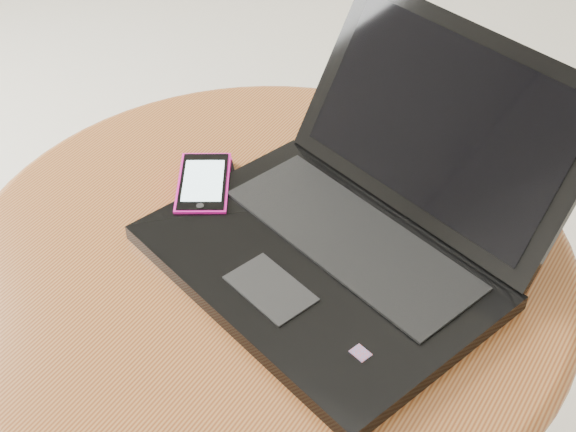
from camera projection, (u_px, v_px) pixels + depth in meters
The scene contains 4 objects.
table at pixel (268, 318), 0.98m from camera, with size 0.70×0.70×0.55m.
laptop at pixel (354, 223), 0.88m from camera, with size 0.45×0.45×0.21m.
phone_black at pixel (214, 189), 0.98m from camera, with size 0.12×0.12×0.01m.
phone_pink at pixel (204, 185), 0.96m from camera, with size 0.11×0.13×0.01m.
Camera 1 is at (0.34, -0.53, 1.17)m, focal length 50.75 mm.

